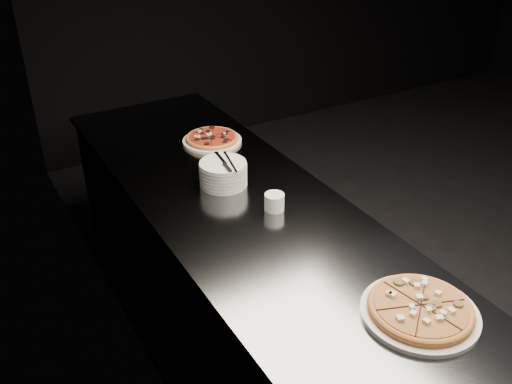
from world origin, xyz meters
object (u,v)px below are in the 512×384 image
counter (243,292)px  cutlery (226,163)px  plate_stack (223,173)px  pizza_tomato (212,139)px  pizza_mushroom (420,310)px  ramekin (274,201)px

counter → cutlery: (0.01, 0.15, 0.56)m
counter → plate_stack: (0.00, 0.17, 0.51)m
pizza_tomato → cutlery: 0.44m
pizza_tomato → cutlery: cutlery is taller
pizza_mushroom → pizza_tomato: bearing=89.7°
counter → pizza_mushroom: 0.97m
pizza_tomato → pizza_mushroom: bearing=-90.3°
ramekin → plate_stack: bearing=105.8°
counter → pizza_mushroom: (0.14, -0.83, 0.48)m
plate_stack → cutlery: size_ratio=0.96×
cutlery → ramekin: 0.28m
pizza_mushroom → ramekin: size_ratio=5.20×
pizza_mushroom → cutlery: bearing=97.4°
ramekin → cutlery: bearing=105.1°
pizza_tomato → counter: bearing=-104.5°
pizza_mushroom → ramekin: (-0.06, 0.72, 0.01)m
cutlery → pizza_tomato: bearing=78.6°
pizza_mushroom → pizza_tomato: pizza_mushroom is taller
pizza_tomato → plate_stack: plate_stack is taller
pizza_mushroom → plate_stack: plate_stack is taller
pizza_mushroom → cutlery: cutlery is taller
pizza_mushroom → counter: bearing=99.4°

